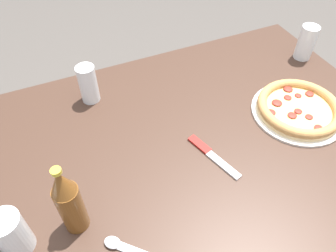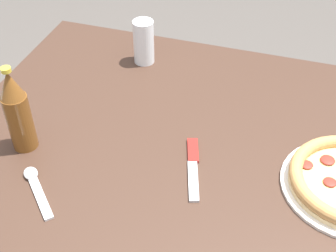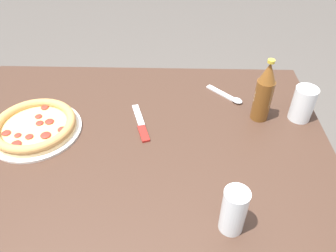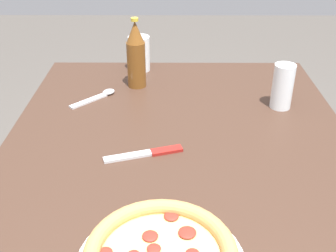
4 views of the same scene
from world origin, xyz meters
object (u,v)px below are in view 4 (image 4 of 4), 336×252
(beer_bottle, at_px, (136,55))
(glass_mango_juice, at_px, (139,55))
(knife, at_px, (147,154))
(spoon, at_px, (100,96))
(glass_water, at_px, (282,89))

(beer_bottle, bearing_deg, glass_mango_juice, -179.83)
(glass_mango_juice, relative_size, knife, 0.62)
(spoon, bearing_deg, glass_mango_juice, 154.05)
(knife, bearing_deg, glass_mango_juice, -174.42)
(beer_bottle, xyz_separation_m, knife, (0.41, 0.05, -0.10))
(glass_water, height_order, knife, glass_water)
(knife, height_order, spoon, spoon)
(glass_mango_juice, height_order, glass_water, glass_water)
(glass_mango_juice, height_order, beer_bottle, beer_bottle)
(glass_water, relative_size, beer_bottle, 0.59)
(glass_mango_juice, height_order, spoon, glass_mango_juice)
(knife, bearing_deg, glass_water, 124.08)
(glass_water, bearing_deg, glass_mango_juice, -123.40)
(glass_mango_juice, xyz_separation_m, spoon, (0.23, -0.11, -0.05))
(glass_mango_juice, relative_size, glass_water, 0.91)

